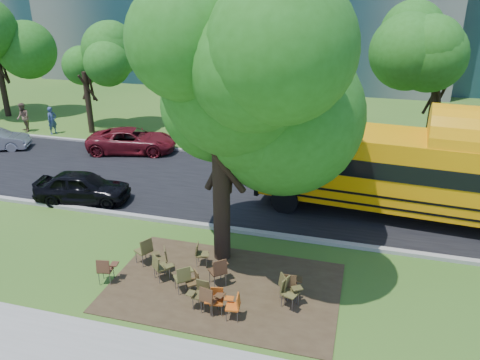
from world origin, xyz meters
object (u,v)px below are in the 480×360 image
(chair_3, at_px, (201,292))
(chair_12, at_px, (288,290))
(chair_13, at_px, (290,283))
(black_car, at_px, (83,187))
(chair_2, at_px, (183,276))
(chair_6, at_px, (234,304))
(chair_11, at_px, (219,269))
(chair_9, at_px, (162,257))
(school_bus, at_px, (455,176))
(pedestrian_b, at_px, (23,118))
(chair_8, at_px, (145,248))
(chair_0, at_px, (106,268))
(chair_7, at_px, (287,286))
(chair_14, at_px, (193,279))
(main_tree, at_px, (220,97))
(bg_car_red, at_px, (132,141))
(chair_1, at_px, (160,266))
(chair_5, at_px, (216,298))
(chair_10, at_px, (200,252))
(pedestrian_a, at_px, (52,120))
(chair_4, at_px, (209,297))

(chair_3, relative_size, chair_12, 0.96)
(chair_13, bearing_deg, black_car, 152.52)
(chair_2, distance_m, chair_6, 1.97)
(chair_6, relative_size, chair_11, 0.82)
(chair_11, bearing_deg, chair_9, 130.08)
(school_bus, relative_size, pedestrian_b, 7.52)
(chair_8, relative_size, chair_9, 1.13)
(chair_0, bearing_deg, chair_11, 2.46)
(chair_7, relative_size, chair_14, 1.20)
(main_tree, height_order, bg_car_red, main_tree)
(chair_1, height_order, chair_12, chair_12)
(main_tree, relative_size, chair_3, 10.53)
(chair_13, bearing_deg, chair_11, 174.90)
(main_tree, xyz_separation_m, chair_8, (-2.33, -1.08, -4.96))
(chair_5, distance_m, chair_7, 2.10)
(main_tree, height_order, chair_11, main_tree)
(black_car, bearing_deg, chair_2, -136.63)
(chair_2, height_order, chair_5, chair_2)
(main_tree, distance_m, chair_5, 5.85)
(chair_0, relative_size, chair_10, 1.09)
(chair_9, height_order, bg_car_red, bg_car_red)
(pedestrian_a, bearing_deg, chair_1, -115.08)
(chair_6, height_order, chair_14, chair_6)
(chair_3, height_order, bg_car_red, bg_car_red)
(chair_2, height_order, chair_7, chair_7)
(chair_8, xyz_separation_m, chair_11, (2.73, -0.51, 0.00))
(chair_7, xyz_separation_m, chair_12, (0.06, -0.19, -0.01))
(chair_0, relative_size, chair_5, 1.13)
(chair_1, distance_m, chair_14, 1.25)
(chair_14, bearing_deg, bg_car_red, -6.00)
(chair_0, bearing_deg, chair_5, -17.59)
(chair_11, distance_m, chair_12, 2.26)
(school_bus, xyz_separation_m, chair_8, (-10.06, -5.92, -1.33))
(main_tree, relative_size, chair_12, 10.13)
(main_tree, height_order, chair_7, main_tree)
(chair_13, bearing_deg, chair_2, -173.82)
(chair_0, distance_m, chair_11, 3.52)
(chair_2, height_order, chair_9, chair_2)
(chair_4, relative_size, chair_6, 1.14)
(main_tree, relative_size, chair_5, 11.68)
(chair_2, height_order, pedestrian_a, pedestrian_a)
(main_tree, xyz_separation_m, chair_14, (-0.24, -2.14, -5.08))
(chair_2, relative_size, bg_car_red, 0.19)
(chair_0, distance_m, chair_4, 3.62)
(chair_1, xyz_separation_m, chair_8, (-0.88, 0.76, 0.05))
(chair_6, bearing_deg, black_car, 48.08)
(chair_0, xyz_separation_m, black_car, (-4.07, 5.08, 0.13))
(chair_7, distance_m, chair_13, 0.20)
(chair_4, relative_size, chair_9, 1.07)
(school_bus, xyz_separation_m, bg_car_red, (-15.84, 4.27, -1.26))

